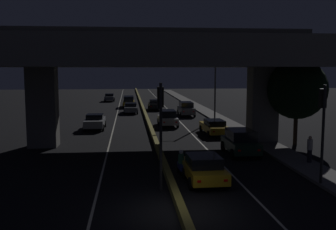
% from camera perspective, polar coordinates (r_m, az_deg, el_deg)
% --- Properties ---
extents(ground_plane, '(200.00, 200.00, 0.00)m').
position_cam_1_polar(ground_plane, '(16.44, 1.83, -13.91)').
color(ground_plane, black).
extents(lane_line_left_inner, '(0.12, 126.00, 0.00)m').
position_cam_1_polar(lane_line_left_inner, '(50.61, -7.43, 0.06)').
color(lane_line_left_inner, beige).
rests_on(lane_line_left_inner, ground_plane).
extents(lane_line_right_inner, '(0.12, 126.00, 0.00)m').
position_cam_1_polar(lane_line_right_inner, '(50.90, 0.64, 0.15)').
color(lane_line_right_inner, beige).
rests_on(lane_line_right_inner, ground_plane).
extents(median_divider, '(0.34, 126.00, 0.38)m').
position_cam_1_polar(median_divider, '(50.60, -3.38, 0.32)').
color(median_divider, olive).
rests_on(median_divider, ground_plane).
extents(sidewalk_right, '(2.08, 126.00, 0.17)m').
position_cam_1_polar(sidewalk_right, '(44.84, 7.68, -0.69)').
color(sidewalk_right, '#5B5956').
rests_on(sidewalk_right, ground_plane).
extents(elevated_overpass, '(24.34, 12.60, 8.87)m').
position_cam_1_polar(elevated_overpass, '(29.93, -1.84, 8.50)').
color(elevated_overpass, slate).
rests_on(elevated_overpass, ground_plane).
extents(traffic_light_left_of_median, '(0.30, 0.49, 5.16)m').
position_cam_1_polar(traffic_light_left_of_median, '(18.37, -1.08, -0.41)').
color(traffic_light_left_of_median, black).
rests_on(traffic_light_left_of_median, ground_plane).
extents(traffic_light_right_of_median, '(0.30, 0.49, 5.04)m').
position_cam_1_polar(traffic_light_right_of_median, '(20.60, 21.52, -0.32)').
color(traffic_light_right_of_median, black).
rests_on(traffic_light_right_of_median, ground_plane).
extents(street_lamp, '(2.27, 0.32, 8.66)m').
position_cam_1_polar(street_lamp, '(44.61, 6.51, 5.72)').
color(street_lamp, '#2D2D30').
rests_on(street_lamp, ground_plane).
extents(car_taxi_yellow_lead, '(2.05, 4.26, 1.41)m').
position_cam_1_polar(car_taxi_yellow_lead, '(20.46, 5.12, -7.64)').
color(car_taxi_yellow_lead, gold).
rests_on(car_taxi_yellow_lead, ground_plane).
extents(car_dark_green_second, '(1.99, 4.09, 1.73)m').
position_cam_1_polar(car_dark_green_second, '(27.04, 10.47, -3.83)').
color(car_dark_green_second, black).
rests_on(car_dark_green_second, ground_plane).
extents(car_taxi_yellow_third, '(1.96, 4.78, 1.33)m').
position_cam_1_polar(car_taxi_yellow_third, '(35.15, 6.69, -1.69)').
color(car_taxi_yellow_third, gold).
rests_on(car_taxi_yellow_third, ground_plane).
extents(car_white_fourth, '(1.93, 4.14, 1.62)m').
position_cam_1_polar(car_white_fourth, '(40.07, -0.03, -0.40)').
color(car_white_fourth, silver).
rests_on(car_white_fourth, ground_plane).
extents(car_grey_fifth, '(1.90, 4.67, 1.73)m').
position_cam_1_polar(car_grey_fifth, '(48.88, 2.64, 0.95)').
color(car_grey_fifth, '#515459').
rests_on(car_grey_fifth, ground_plane).
extents(car_black_sixth, '(1.90, 4.36, 1.47)m').
position_cam_1_polar(car_black_sixth, '(56.05, -1.94, 1.53)').
color(car_black_sixth, black).
rests_on(car_black_sixth, ground_plane).
extents(car_silver_lead_oncoming, '(1.97, 4.18, 1.45)m').
position_cam_1_polar(car_silver_lead_oncoming, '(38.63, -10.56, -0.93)').
color(car_silver_lead_oncoming, gray).
rests_on(car_silver_lead_oncoming, ground_plane).
extents(car_grey_second_oncoming, '(1.86, 4.57, 1.33)m').
position_cam_1_polar(car_grey_second_oncoming, '(52.22, -5.43, 1.06)').
color(car_grey_second_oncoming, '#515459').
rests_on(car_grey_second_oncoming, ground_plane).
extents(car_taxi_yellow_third_oncoming, '(1.85, 4.69, 1.68)m').
position_cam_1_polar(car_taxi_yellow_third_oncoming, '(60.52, -5.72, 2.02)').
color(car_taxi_yellow_third_oncoming, gold).
rests_on(car_taxi_yellow_third_oncoming, ground_plane).
extents(car_grey_fourth_oncoming, '(1.87, 3.96, 1.38)m').
position_cam_1_polar(car_grey_fourth_oncoming, '(71.67, -8.49, 2.54)').
color(car_grey_fourth_oncoming, '#515459').
rests_on(car_grey_fourth_oncoming, ground_plane).
extents(motorcycle_blue_filtering_near, '(0.34, 1.96, 1.44)m').
position_cam_1_polar(motorcycle_blue_filtering_near, '(21.52, 1.93, -7.23)').
color(motorcycle_blue_filtering_near, black).
rests_on(motorcycle_blue_filtering_near, ground_plane).
extents(pedestrian_on_sidewalk, '(0.33, 0.33, 1.61)m').
position_cam_1_polar(pedestrian_on_sidewalk, '(25.31, 19.88, -4.67)').
color(pedestrian_on_sidewalk, black).
rests_on(pedestrian_on_sidewalk, sidewalk_right).
extents(roadside_tree_kerbside_near, '(4.55, 4.55, 6.54)m').
position_cam_1_polar(roadside_tree_kerbside_near, '(31.42, 18.20, 3.56)').
color(roadside_tree_kerbside_near, '#38281C').
rests_on(roadside_tree_kerbside_near, ground_plane).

